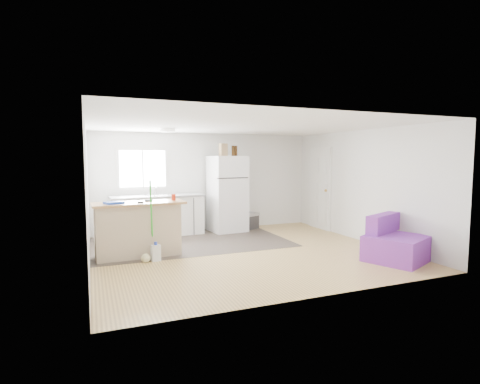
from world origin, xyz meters
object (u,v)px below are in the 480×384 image
at_px(kitchen_cabinets, 158,215).
at_px(bottle_left, 233,151).
at_px(red_cup, 174,197).
at_px(blue_tray, 114,203).
at_px(bottle_right, 236,151).
at_px(purple_seat, 394,244).
at_px(refrigerator, 227,194).
at_px(cardboard_box, 223,150).
at_px(cleaner_jug, 156,253).
at_px(cooler, 248,221).
at_px(peninsula, 138,229).
at_px(mop, 147,248).

bearing_deg(kitchen_cabinets, bottle_left, -7.94).
relative_size(red_cup, bottle_left, 0.48).
bearing_deg(red_cup, blue_tray, -173.16).
bearing_deg(bottle_left, blue_tray, -149.94).
height_order(red_cup, bottle_right, bottle_right).
bearing_deg(purple_seat, refrigerator, 93.33).
bearing_deg(purple_seat, cardboard_box, 94.87).
bearing_deg(cardboard_box, red_cup, -134.78).
xyz_separation_m(cleaner_jug, red_cup, (0.43, 0.50, 0.91)).
bearing_deg(cooler, bottle_right, 163.65).
bearing_deg(peninsula, bottle_right, 29.99).
bearing_deg(bottle_right, kitchen_cabinets, 178.26).
bearing_deg(kitchen_cabinets, purple_seat, -50.45).
xyz_separation_m(refrigerator, bottle_left, (0.13, -0.05, 1.05)).
xyz_separation_m(purple_seat, bottle_right, (-1.58, 3.62, 1.69)).
bearing_deg(mop, cooler, 50.00).
distance_m(mop, blue_tray, 1.00).
relative_size(cleaner_jug, bottle_left, 1.36).
xyz_separation_m(kitchen_cabinets, blue_tray, (-1.06, -1.79, 0.54)).
bearing_deg(cardboard_box, cleaner_jug, -133.89).
xyz_separation_m(peninsula, refrigerator, (2.33, 1.64, 0.42)).
height_order(mop, cardboard_box, cardboard_box).
bearing_deg(blue_tray, refrigerator, 32.05).
relative_size(mop, cardboard_box, 4.77).
height_order(refrigerator, purple_seat, refrigerator).
height_order(bottle_left, bottle_right, same).
bearing_deg(peninsula, purple_seat, -28.25).
xyz_separation_m(peninsula, mop, (0.10, -0.42, -0.28)).
distance_m(cleaner_jug, cardboard_box, 3.40).
bearing_deg(bottle_left, peninsula, -147.21).
bearing_deg(cardboard_box, purple_seat, -61.78).
distance_m(kitchen_cabinets, cardboard_box, 2.19).
distance_m(cleaner_jug, bottle_right, 3.62).
height_order(purple_seat, bottle_left, bottle_left).
bearing_deg(cleaner_jug, peninsula, 107.00).
relative_size(red_cup, cardboard_box, 0.40).
bearing_deg(blue_tray, kitchen_cabinets, 59.32).
height_order(cooler, mop, mop).
bearing_deg(bottle_right, refrigerator, -176.43).
xyz_separation_m(refrigerator, cleaner_jug, (-2.09, -2.09, -0.78)).
bearing_deg(cooler, blue_tray, -175.77).
xyz_separation_m(peninsula, cooler, (2.90, 1.70, -0.30)).
xyz_separation_m(kitchen_cabinets, purple_seat, (3.49, -3.68, -0.19)).
height_order(purple_seat, mop, mop).
bearing_deg(refrigerator, bottle_right, -2.35).
height_order(cooler, cleaner_jug, cooler).
height_order(cardboard_box, bottle_left, cardboard_box).
bearing_deg(mop, bottle_left, 53.18).
bearing_deg(mop, blue_tray, 158.69).
height_order(kitchen_cabinets, red_cup, kitchen_cabinets).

